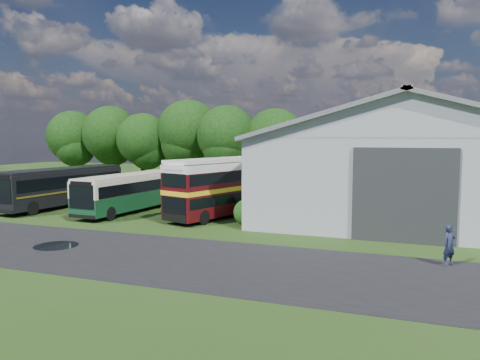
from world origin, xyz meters
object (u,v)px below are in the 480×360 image
at_px(storage_shed, 408,155).
at_px(bus_green_single, 131,192).
at_px(bus_dark_single, 62,186).
at_px(bus_maroon_double, 223,187).
at_px(visitor_a, 449,246).

relative_size(storage_shed, bus_green_single, 2.40).
bearing_deg(storage_shed, bus_dark_single, -162.48).
distance_m(bus_maroon_double, visitor_a, 16.28).
relative_size(storage_shed, visitor_a, 13.94).
bearing_deg(storage_shed, bus_maroon_double, -147.16).
height_order(bus_green_single, visitor_a, bus_green_single).
bearing_deg(visitor_a, bus_green_single, 116.10).
bearing_deg(storage_shed, bus_green_single, -156.80).
bearing_deg(visitor_a, storage_shed, 53.45).
height_order(bus_green_single, bus_maroon_double, bus_maroon_double).
bearing_deg(bus_dark_single, visitor_a, -11.22).
relative_size(storage_shed, bus_dark_single, 2.18).
height_order(bus_dark_single, visitor_a, bus_dark_single).
bearing_deg(bus_green_single, bus_maroon_double, 8.14).
xyz_separation_m(bus_green_single, bus_maroon_double, (7.20, 0.49, 0.54)).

